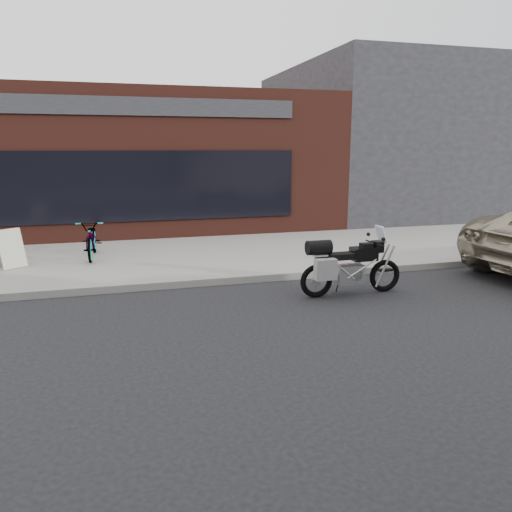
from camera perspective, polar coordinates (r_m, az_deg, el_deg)
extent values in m
plane|color=black|center=(6.77, 5.57, -11.98)|extent=(120.00, 120.00, 0.00)
cube|color=gray|center=(13.21, -5.51, 0.42)|extent=(44.00, 6.00, 0.15)
cube|color=#4F2119|center=(19.74, -15.24, 10.32)|extent=(14.00, 10.00, 4.50)
cube|color=black|center=(14.74, -14.79, 7.69)|extent=(10.00, 0.08, 2.00)
cube|color=#242428|center=(14.75, -15.27, 16.23)|extent=(10.00, 0.08, 0.50)
cube|color=#242428|center=(23.25, 16.47, 12.33)|extent=(10.00, 10.00, 6.00)
torus|color=black|center=(9.47, 6.92, -2.86)|extent=(0.64, 0.11, 0.64)
torus|color=black|center=(10.11, 14.48, -2.20)|extent=(0.64, 0.11, 0.64)
cube|color=#B7B7BC|center=(9.72, 10.59, -2.05)|extent=(0.53, 0.29, 0.37)
cube|color=black|center=(9.77, 12.19, 0.26)|extent=(0.48, 0.31, 0.25)
cube|color=black|center=(9.56, 9.64, -0.01)|extent=(0.53, 0.27, 0.12)
cube|color=black|center=(9.44, 7.78, -0.59)|extent=(0.29, 0.21, 0.13)
cube|color=black|center=(9.88, 13.70, 1.07)|extent=(0.17, 0.23, 0.21)
cube|color=silver|center=(9.87, 14.11, 2.45)|extent=(0.14, 0.29, 0.32)
cylinder|color=black|center=(9.84, 13.38, 1.43)|extent=(0.03, 0.67, 0.03)
cube|color=#B7B7BC|center=(9.36, 7.16, 0.17)|extent=(0.27, 0.29, 0.03)
cube|color=gray|center=(9.21, 7.95, -1.54)|extent=(0.40, 0.17, 0.38)
cylinder|color=black|center=(9.33, 7.18, 0.98)|extent=(0.46, 0.27, 0.27)
cylinder|color=#B7B7BC|center=(9.71, 8.14, -2.39)|extent=(0.53, 0.08, 0.19)
imported|color=gray|center=(12.73, -18.21, 1.88)|extent=(0.69, 1.80, 0.93)
cube|color=beige|center=(12.32, -26.15, 0.75)|extent=(0.59, 0.53, 0.86)
cube|color=beige|center=(12.53, -26.60, 0.87)|extent=(0.59, 0.53, 0.86)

